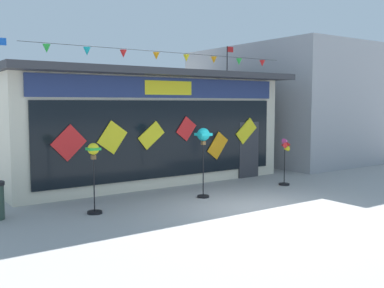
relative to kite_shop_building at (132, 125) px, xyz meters
The scene contains 6 objects.
ground_plane 6.54m from the kite_shop_building, 86.99° to the right, with size 80.00×80.00×0.00m, color #9E9B99.
kite_shop_building is the anchor object (origin of this frame).
wind_spinner_far_left 5.43m from the kite_shop_building, 127.09° to the right, with size 0.36×0.36×1.73m.
wind_spinner_left 4.34m from the kite_shop_building, 89.75° to the right, with size 0.37×0.37×1.99m.
wind_spinner_center_left 5.55m from the kite_shop_building, 52.63° to the right, with size 0.43×0.35×1.54m.
neighbour_building 8.84m from the kite_shop_building, ahead, with size 6.10×8.35×5.24m, color #99999E.
Camera 1 is at (-7.74, -8.12, 2.70)m, focal length 41.64 mm.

